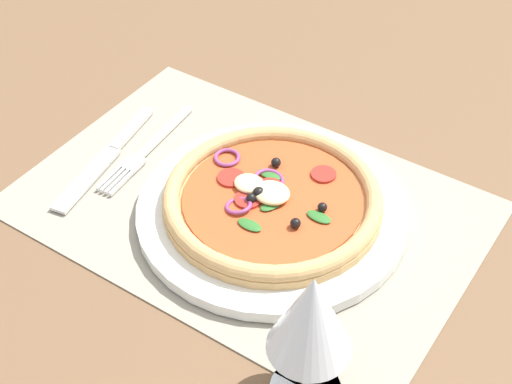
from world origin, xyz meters
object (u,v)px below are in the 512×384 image
object	(u,v)px
knife	(105,158)
wine_glass	(311,318)
pizza	(271,200)
plate	(271,212)
fork	(144,152)

from	to	relation	value
knife	wine_glass	world-z (taller)	wine_glass
pizza	knife	bearing A→B (deg)	7.38
plate	pizza	world-z (taller)	pizza
fork	wine_glass	xyz separation A→B (cm)	(-32.36, 16.96, 9.55)
plate	pizza	xyz separation A→B (cm)	(0.05, -0.02, 1.76)
pizza	fork	size ratio (longest dim) A/B	1.30
plate	pizza	size ratio (longest dim) A/B	1.24
pizza	knife	size ratio (longest dim) A/B	1.18
plate	knife	world-z (taller)	plate
plate	knife	bearing A→B (deg)	7.32
pizza	knife	xyz separation A→B (cm)	(21.29, 2.76, -2.18)
fork	wine_glass	size ratio (longest dim) A/B	1.21
knife	pizza	bearing A→B (deg)	87.71
knife	wine_glass	distance (cm)	39.16
pizza	knife	world-z (taller)	pizza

